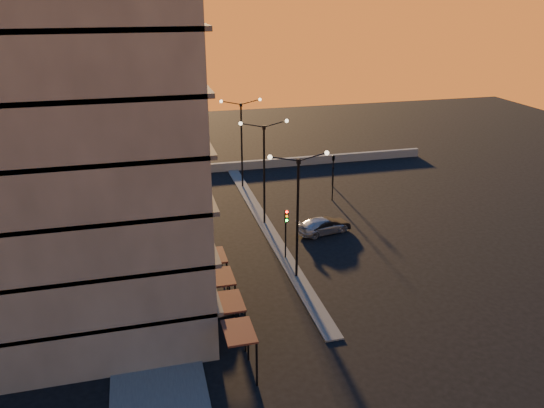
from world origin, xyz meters
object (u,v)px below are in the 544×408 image
(car_hatchback, at_px, (216,306))
(car_sedan, at_px, (329,226))
(traffic_light_main, at_px, (286,226))
(car_wagon, at_px, (323,225))
(streetlamp_mid, at_px, (264,165))

(car_hatchback, xyz_separation_m, car_sedan, (11.50, 10.21, -0.01))
(car_hatchback, bearing_deg, traffic_light_main, -55.45)
(traffic_light_main, distance_m, car_hatchback, 9.30)
(traffic_light_main, distance_m, car_sedan, 6.76)
(traffic_light_main, relative_size, car_wagon, 0.90)
(streetlamp_mid, relative_size, traffic_light_main, 2.24)
(car_hatchback, relative_size, car_sedan, 0.99)
(traffic_light_main, relative_size, car_hatchback, 1.11)
(streetlamp_mid, distance_m, car_sedan, 7.72)
(streetlamp_mid, height_order, traffic_light_main, streetlamp_mid)
(traffic_light_main, height_order, car_hatchback, traffic_light_main)
(traffic_light_main, bearing_deg, car_wagon, 41.54)
(car_sedan, distance_m, car_wagon, 0.50)
(traffic_light_main, distance_m, car_wagon, 6.40)
(streetlamp_mid, bearing_deg, car_wagon, -34.93)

